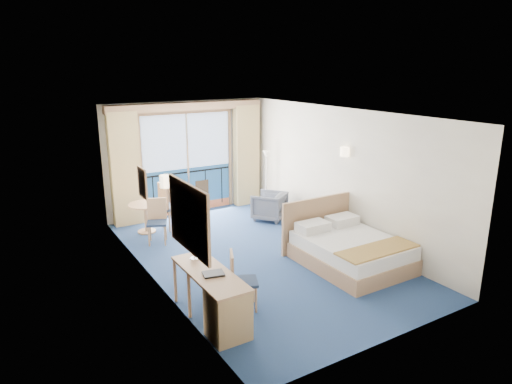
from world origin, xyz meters
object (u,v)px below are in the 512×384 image
at_px(bed, 348,249).
at_px(desk, 224,306).
at_px(desk_chair, 239,277).
at_px(round_table, 145,211).
at_px(armchair, 269,206).
at_px(table_chair_a, 169,203).
at_px(table_chair_b, 157,218).
at_px(nightstand, 326,224).
at_px(floor_lamp, 266,165).

height_order(bed, desk, bed).
xyz_separation_m(desk_chair, round_table, (-0.15, 3.87, -0.02)).
xyz_separation_m(desk, desk_chair, (0.49, 0.47, 0.10)).
distance_m(armchair, table_chair_a, 2.33).
bearing_deg(table_chair_a, armchair, -109.98).
xyz_separation_m(bed, table_chair_a, (-2.10, 3.45, 0.30)).
relative_size(armchair, desk_chair, 0.80).
distance_m(table_chair_a, table_chair_b, 0.78).
height_order(armchair, desk, desk).
bearing_deg(round_table, table_chair_b, -88.37).
relative_size(bed, table_chair_b, 2.17).
relative_size(bed, desk_chair, 2.21).
distance_m(desk, table_chair_a, 4.35).
height_order(armchair, table_chair_b, table_chair_b).
distance_m(desk, table_chair_b, 3.68).
bearing_deg(nightstand, table_chair_a, 139.99).
height_order(bed, armchair, bed).
height_order(table_chair_a, table_chair_b, table_chair_a).
distance_m(bed, table_chair_b, 3.85).
relative_size(desk_chair, round_table, 1.25).
bearing_deg(table_chair_b, armchair, 23.56).
distance_m(round_table, table_chair_b, 0.68).
relative_size(bed, desk, 1.26).
xyz_separation_m(bed, armchair, (0.14, 2.86, 0.03)).
distance_m(round_table, table_chair_a, 0.52).
xyz_separation_m(armchair, desk_chair, (-2.59, -3.20, 0.18)).
bearing_deg(desk, armchair, 49.89).
height_order(floor_lamp, desk_chair, floor_lamp).
bearing_deg(table_chair_b, desk, -72.36).
xyz_separation_m(nightstand, floor_lamp, (-0.01, 2.33, 0.82)).
bearing_deg(armchair, nightstand, 67.07).
height_order(bed, table_chair_a, table_chair_a).
bearing_deg(desk_chair, desk, 157.79).
xyz_separation_m(floor_lamp, table_chair_b, (-3.09, -0.73, -0.62)).
distance_m(nightstand, round_table, 3.87).
bearing_deg(desk_chair, nightstand, -37.37).
relative_size(bed, nightstand, 3.26).
height_order(desk_chair, table_chair_a, table_chair_a).
xyz_separation_m(round_table, table_chair_a, (0.50, -0.08, 0.10)).
bearing_deg(nightstand, desk_chair, -151.86).
height_order(desk, table_chair_a, table_chair_a).
height_order(nightstand, table_chair_b, table_chair_b).
distance_m(bed, desk_chair, 2.49).
relative_size(bed, armchair, 2.76).
height_order(armchair, floor_lamp, floor_lamp).
relative_size(nightstand, armchair, 0.85).
xyz_separation_m(bed, round_table, (-2.60, 3.53, 0.19)).
relative_size(floor_lamp, desk, 0.96).
xyz_separation_m(desk, round_table, (0.35, 4.33, 0.08)).
xyz_separation_m(nightstand, table_chair_a, (-2.62, 2.20, 0.29)).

